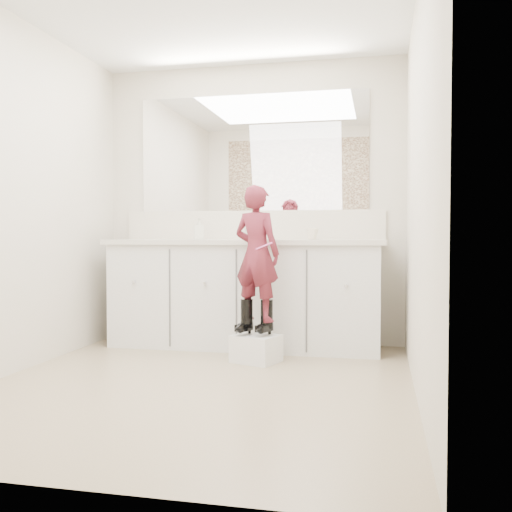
# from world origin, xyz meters

# --- Properties ---
(floor) EXTENTS (3.00, 3.00, 0.00)m
(floor) POSITION_xyz_m (0.00, 0.00, 0.00)
(floor) COLOR #8D7A5C
(floor) RESTS_ON ground
(wall_back) EXTENTS (2.60, 0.00, 2.60)m
(wall_back) POSITION_xyz_m (0.00, 1.50, 1.20)
(wall_back) COLOR beige
(wall_back) RESTS_ON floor
(wall_front) EXTENTS (2.60, 0.00, 2.60)m
(wall_front) POSITION_xyz_m (0.00, -1.50, 1.20)
(wall_front) COLOR beige
(wall_front) RESTS_ON floor
(wall_left) EXTENTS (0.00, 3.00, 3.00)m
(wall_left) POSITION_xyz_m (-1.30, 0.00, 1.20)
(wall_left) COLOR beige
(wall_left) RESTS_ON floor
(wall_right) EXTENTS (0.00, 3.00, 3.00)m
(wall_right) POSITION_xyz_m (1.30, 0.00, 1.20)
(wall_right) COLOR beige
(wall_right) RESTS_ON floor
(vanity_cabinet) EXTENTS (2.20, 0.55, 0.85)m
(vanity_cabinet) POSITION_xyz_m (0.00, 1.23, 0.42)
(vanity_cabinet) COLOR silver
(vanity_cabinet) RESTS_ON floor
(countertop) EXTENTS (2.28, 0.58, 0.04)m
(countertop) POSITION_xyz_m (0.00, 1.21, 0.87)
(countertop) COLOR beige
(countertop) RESTS_ON vanity_cabinet
(backsplash) EXTENTS (2.28, 0.03, 0.25)m
(backsplash) POSITION_xyz_m (0.00, 1.49, 1.02)
(backsplash) COLOR beige
(backsplash) RESTS_ON countertop
(mirror) EXTENTS (2.00, 0.02, 1.00)m
(mirror) POSITION_xyz_m (0.00, 1.49, 1.64)
(mirror) COLOR white
(mirror) RESTS_ON wall_back
(dot_panel) EXTENTS (2.00, 0.01, 1.20)m
(dot_panel) POSITION_xyz_m (0.00, -1.49, 1.65)
(dot_panel) COLOR #472819
(dot_panel) RESTS_ON wall_front
(faucet) EXTENTS (0.08, 0.08, 0.10)m
(faucet) POSITION_xyz_m (0.00, 1.38, 0.94)
(faucet) COLOR silver
(faucet) RESTS_ON countertop
(cup) EXTENTS (0.13, 0.13, 0.09)m
(cup) POSITION_xyz_m (0.55, 1.30, 0.94)
(cup) COLOR beige
(cup) RESTS_ON countertop
(soap_bottle) EXTENTS (0.11, 0.11, 0.18)m
(soap_bottle) POSITION_xyz_m (-0.42, 1.30, 0.98)
(soap_bottle) COLOR beige
(soap_bottle) RESTS_ON countertop
(step_stool) EXTENTS (0.38, 0.35, 0.20)m
(step_stool) POSITION_xyz_m (0.21, 0.69, 0.10)
(step_stool) COLOR white
(step_stool) RESTS_ON floor
(boot_left) EXTENTS (0.15, 0.19, 0.26)m
(boot_left) POSITION_xyz_m (0.14, 0.71, 0.33)
(boot_left) COLOR black
(boot_left) RESTS_ON step_stool
(boot_right) EXTENTS (0.15, 0.19, 0.26)m
(boot_right) POSITION_xyz_m (0.29, 0.71, 0.33)
(boot_right) COLOR black
(boot_right) RESTS_ON step_stool
(toddler) EXTENTS (0.42, 0.34, 0.99)m
(toddler) POSITION_xyz_m (0.21, 0.71, 0.79)
(toddler) COLOR #A43244
(toddler) RESTS_ON step_stool
(toothbrush) EXTENTS (0.13, 0.06, 0.06)m
(toothbrush) POSITION_xyz_m (0.28, 0.63, 0.85)
(toothbrush) COLOR #FC62BD
(toothbrush) RESTS_ON toddler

